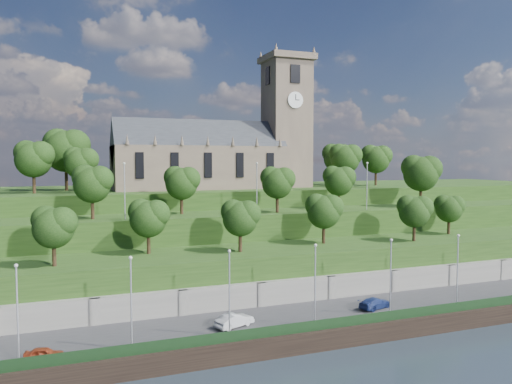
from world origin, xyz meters
name	(u,v)px	position (x,y,z in m)	size (l,w,h in m)	color
ground	(342,348)	(0.00, 0.00, 0.00)	(320.00, 320.00, 0.00)	#1C262D
promenade	(316,322)	(0.00, 6.00, 1.00)	(160.00, 12.00, 2.00)	#2D2D30
quay_wall	(342,338)	(0.00, -0.05, 1.10)	(160.00, 0.50, 2.20)	black
fence	(339,323)	(0.00, 0.60, 2.60)	(160.00, 0.10, 1.20)	black
retaining_wall	(295,297)	(0.00, 11.97, 2.50)	(160.00, 2.10, 5.00)	slate
embankment_lower	(277,276)	(0.00, 18.00, 4.00)	(160.00, 12.00, 8.00)	#1F3C14
embankment_upper	(250,249)	(0.00, 29.00, 6.00)	(160.00, 10.00, 12.00)	#1F3C14
hilltop	(214,224)	(0.00, 50.00, 7.50)	(160.00, 32.00, 15.00)	#1F3C14
church	(224,149)	(0.79, 45.98, 22.52)	(38.60, 12.35, 27.60)	brown
trees_lower	(280,214)	(0.49, 18.00, 12.85)	(66.45, 8.83, 7.44)	black
trees_upper	(294,178)	(7.39, 28.02, 17.52)	(62.61, 8.64, 9.35)	black
trees_hilltop	(212,155)	(-1.87, 45.21, 21.34)	(72.98, 15.56, 11.00)	black
lamp_posts_promenade	(315,279)	(-2.00, 2.50, 7.21)	(60.36, 0.36, 9.17)	#B2B2B7
lamp_posts_upper	(257,184)	(0.00, 26.00, 16.66)	(40.36, 0.36, 8.10)	#B2B2B7
car_left	(44,354)	(-29.91, 2.52, 2.59)	(1.40, 3.48, 1.19)	maroon
car_middle	(234,320)	(-10.64, 5.02, 2.76)	(1.60, 4.59, 1.51)	#A8AAAD
car_right	(375,303)	(7.84, 5.36, 2.68)	(1.91, 4.69, 1.36)	navy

